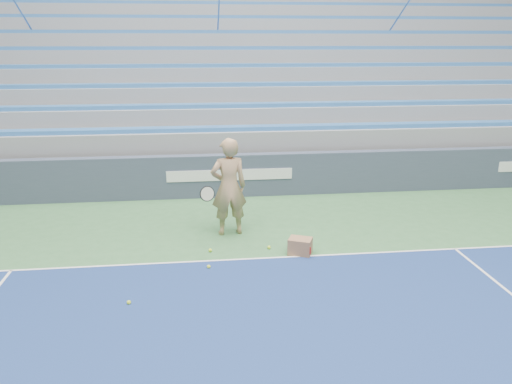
{
  "coord_description": "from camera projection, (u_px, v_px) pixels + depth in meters",
  "views": [
    {
      "loc": [
        -0.76,
        3.47,
        3.89
      ],
      "look_at": [
        0.28,
        12.38,
        1.15
      ],
      "focal_mm": 35.0,
      "sensor_mm": 36.0,
      "label": 1
    }
  ],
  "objects": [
    {
      "name": "sponsor_barrier",
      "position": [
        230.0,
        175.0,
        12.86
      ],
      "size": [
        30.0,
        0.32,
        1.1
      ],
      "color": "#384255",
      "rests_on": "ground"
    },
    {
      "name": "ball_box",
      "position": [
        300.0,
        246.0,
        9.42
      ],
      "size": [
        0.51,
        0.47,
        0.32
      ],
      "color": "#8F6445",
      "rests_on": "ground"
    },
    {
      "name": "tennis_ball_1",
      "position": [
        210.0,
        250.0,
        9.55
      ],
      "size": [
        0.07,
        0.07,
        0.07
      ],
      "primitive_type": "sphere",
      "color": "#D2EE30",
      "rests_on": "ground"
    },
    {
      "name": "tennis_ball_3",
      "position": [
        129.0,
        303.0,
        7.65
      ],
      "size": [
        0.07,
        0.07,
        0.07
      ],
      "primitive_type": "sphere",
      "color": "#D2EE30",
      "rests_on": "ground"
    },
    {
      "name": "tennis_player",
      "position": [
        229.0,
        187.0,
        10.18
      ],
      "size": [
        1.01,
        0.91,
        2.04
      ],
      "color": "tan",
      "rests_on": "ground"
    },
    {
      "name": "tennis_ball_2",
      "position": [
        269.0,
        247.0,
        9.68
      ],
      "size": [
        0.07,
        0.07,
        0.07
      ],
      "primitive_type": "sphere",
      "color": "#D2EE30",
      "rests_on": "ground"
    },
    {
      "name": "tennis_ball_0",
      "position": [
        209.0,
        267.0,
        8.85
      ],
      "size": [
        0.07,
        0.07,
        0.07
      ],
      "primitive_type": "sphere",
      "color": "#D2EE30",
      "rests_on": "ground"
    },
    {
      "name": "bleachers",
      "position": [
        218.0,
        85.0,
        17.76
      ],
      "size": [
        31.0,
        9.15,
        7.3
      ],
      "color": "gray",
      "rests_on": "ground"
    }
  ]
}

